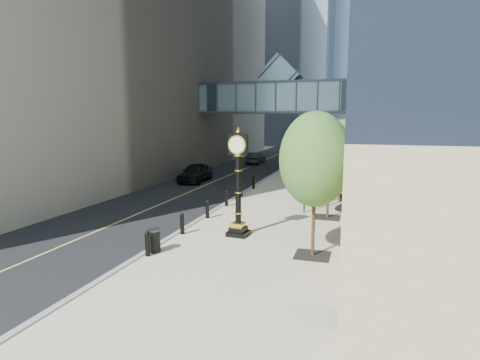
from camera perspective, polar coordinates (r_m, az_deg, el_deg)
name	(u,v)px	position (r m, az deg, el deg)	size (l,w,h in m)	color
ground	(200,274)	(14.79, -5.65, -13.20)	(320.00, 320.00, 0.00)	gray
road	(268,159)	(54.32, 3.99, 3.02)	(8.00, 180.00, 0.02)	black
sidewalk	(328,161)	(53.07, 12.44, 2.71)	(8.00, 180.00, 0.06)	#C3B396
curb	(297,160)	(53.55, 8.17, 2.89)	(0.25, 180.00, 0.07)	gray
distant_tower_c	(332,30)	(135.79, 12.91, 20.12)	(22.00, 22.00, 65.00)	#A0B0CA
skywalk	(280,96)	(41.51, 5.70, 11.83)	(17.00, 4.20, 5.80)	#445F6D
entrance_canopy	(334,139)	(26.70, 13.19, 5.74)	(3.00, 8.00, 4.38)	#383F44
bollard_row	(218,204)	(23.61, -3.21, -3.45)	(0.20, 16.20, 0.90)	black
street_trees	(336,147)	(27.22, 13.48, 4.55)	(2.80, 28.52, 5.75)	black
street_clock	(238,191)	(18.53, -0.24, -1.53)	(1.01, 1.01, 4.94)	black
trash_bin	(154,241)	(17.04, -12.14, -8.52)	(0.52, 0.52, 0.90)	black
pedestrian	(337,187)	(27.37, 13.65, -0.93)	(0.68, 0.45, 1.88)	#B6B3A7
car_near	(195,172)	(34.96, -6.36, 1.08)	(1.92, 4.76, 1.62)	black
car_far	(256,158)	(48.33, 2.26, 3.13)	(1.45, 4.16, 1.37)	black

